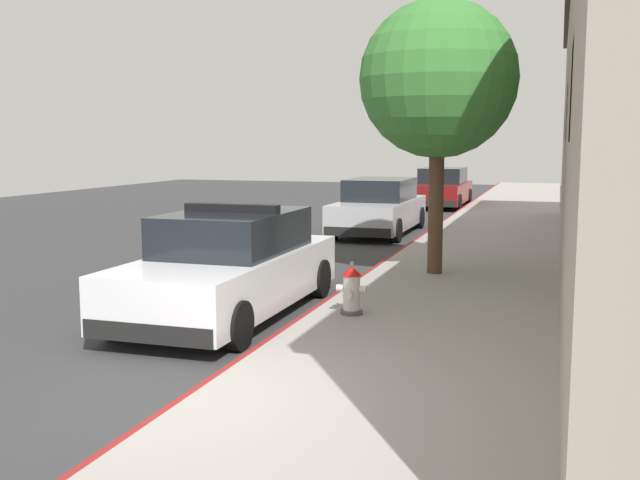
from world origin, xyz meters
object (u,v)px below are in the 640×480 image
(police_cruiser, at_px, (231,267))
(fire_hydrant, at_px, (351,290))
(street_tree, at_px, (438,80))
(parked_car_dark_far, at_px, (442,188))
(parked_car_silver_ahead, at_px, (379,208))

(police_cruiser, height_order, fire_hydrant, police_cruiser)
(street_tree, bearing_deg, police_cruiser, -123.30)
(parked_car_dark_far, distance_m, street_tree, 16.57)
(police_cruiser, xyz_separation_m, parked_car_silver_ahead, (-0.19, 10.51, -0.00))
(parked_car_dark_far, height_order, fire_hydrant, parked_car_dark_far)
(parked_car_silver_ahead, xyz_separation_m, fire_hydrant, (2.06, -10.50, -0.24))
(police_cruiser, bearing_deg, fire_hydrant, 0.46)
(fire_hydrant, height_order, street_tree, street_tree)
(parked_car_silver_ahead, bearing_deg, parked_car_dark_far, 87.61)
(parked_car_dark_far, xyz_separation_m, street_tree, (2.27, -16.14, 2.98))
(police_cruiser, distance_m, parked_car_silver_ahead, 10.51)
(fire_hydrant, relative_size, street_tree, 0.15)
(parked_car_silver_ahead, relative_size, parked_car_dark_far, 1.00)
(parked_car_silver_ahead, relative_size, street_tree, 0.96)
(parked_car_silver_ahead, distance_m, parked_car_dark_far, 9.39)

